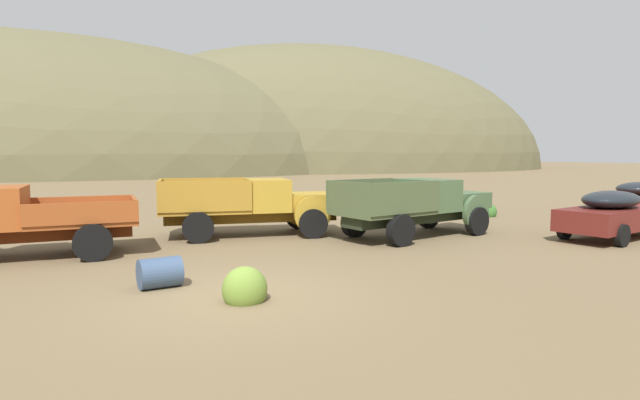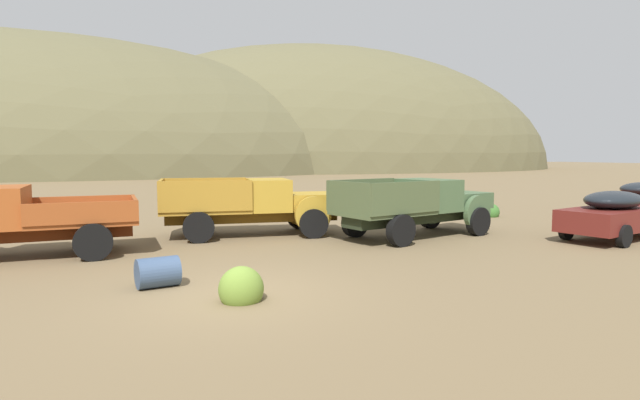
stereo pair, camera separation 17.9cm
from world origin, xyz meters
The scene contains 10 objects.
ground_plane centered at (0.00, 0.00, 0.00)m, with size 300.00×300.00×0.00m, color brown.
hill_far_left centered at (-18.38, 80.42, 0.00)m, with size 109.26×67.26×41.68m, color brown.
hill_center centered at (29.73, 82.62, 0.00)m, with size 94.07×54.27×45.51m, color brown.
truck_oxide_orange centered at (-5.09, 5.23, 0.99)m, with size 5.76×2.84×1.89m.
truck_mustard centered at (2.14, 7.05, 1.01)m, with size 6.07×2.73×1.91m.
truck_weathered_green centered at (7.25, 5.27, 1.01)m, with size 6.17×3.71×1.91m.
car_oxblood centered at (12.87, 2.71, 0.82)m, with size 5.10×2.99×1.57m.
oil_drum_tipped centered at (-1.35, 1.03, 0.31)m, with size 0.94×0.79×0.62m.
bush_lone_scrub centered at (12.48, 9.13, 0.22)m, with size 1.18×1.10×0.84m.
bush_front_right centered at (0.13, -0.45, 0.21)m, with size 0.86×0.82×0.85m.
Camera 2 is at (-1.39, -9.71, 2.71)m, focal length 28.54 mm.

